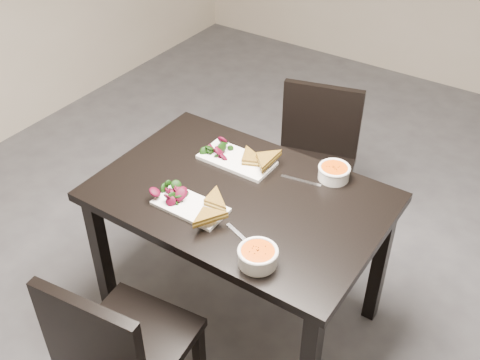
# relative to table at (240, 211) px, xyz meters

# --- Properties ---
(ground) EXTENTS (5.00, 5.00, 0.00)m
(ground) POSITION_rel_table_xyz_m (0.25, 0.42, -0.65)
(ground) COLOR #47474C
(ground) RESTS_ON ground
(table) EXTENTS (1.20, 0.80, 0.75)m
(table) POSITION_rel_table_xyz_m (0.00, 0.00, 0.00)
(table) COLOR black
(table) RESTS_ON ground
(chair_near) EXTENTS (0.47, 0.47, 0.85)m
(chair_near) POSITION_rel_table_xyz_m (-0.05, -0.72, -0.17)
(chair_near) COLOR black
(chair_near) RESTS_ON ground
(chair_far) EXTENTS (0.52, 0.52, 0.85)m
(chair_far) POSITION_rel_table_xyz_m (-0.03, 0.76, -0.17)
(chair_far) COLOR black
(chair_far) RESTS_ON ground
(plate_near) EXTENTS (0.30, 0.15, 0.02)m
(plate_near) POSITION_rel_table_xyz_m (-0.11, -0.19, 0.11)
(plate_near) COLOR white
(plate_near) RESTS_ON table
(sandwich_near) EXTENTS (0.16, 0.13, 0.05)m
(sandwich_near) POSITION_rel_table_xyz_m (-0.05, -0.17, 0.14)
(sandwich_near) COLOR olive
(sandwich_near) RESTS_ON plate_near
(salad_near) EXTENTS (0.09, 0.08, 0.04)m
(salad_near) POSITION_rel_table_xyz_m (-0.21, -0.19, 0.13)
(salad_near) COLOR black
(salad_near) RESTS_ON plate_near
(soup_bowl_near) EXTENTS (0.15, 0.15, 0.07)m
(soup_bowl_near) POSITION_rel_table_xyz_m (0.28, -0.30, 0.14)
(soup_bowl_near) COLOR white
(soup_bowl_near) RESTS_ON table
(cutlery_near) EXTENTS (0.17, 0.08, 0.00)m
(cutlery_near) POSITION_rel_table_xyz_m (0.15, -0.22, 0.10)
(cutlery_near) COLOR silver
(cutlery_near) RESTS_ON table
(plate_far) EXTENTS (0.34, 0.17, 0.02)m
(plate_far) POSITION_rel_table_xyz_m (-0.14, 0.18, 0.11)
(plate_far) COLOR white
(plate_far) RESTS_ON table
(sandwich_far) EXTENTS (0.20, 0.18, 0.05)m
(sandwich_far) POSITION_rel_table_xyz_m (-0.07, 0.17, 0.14)
(sandwich_far) COLOR olive
(sandwich_far) RESTS_ON plate_far
(salad_far) EXTENTS (0.10, 0.09, 0.05)m
(salad_far) POSITION_rel_table_xyz_m (-0.24, 0.18, 0.14)
(salad_far) COLOR black
(salad_far) RESTS_ON plate_far
(soup_bowl_far) EXTENTS (0.14, 0.14, 0.06)m
(soup_bowl_far) POSITION_rel_table_xyz_m (0.28, 0.31, 0.13)
(soup_bowl_far) COLOR white
(soup_bowl_far) RESTS_ON table
(cutlery_far) EXTENTS (0.18, 0.05, 0.00)m
(cutlery_far) POSITION_rel_table_xyz_m (0.17, 0.22, 0.10)
(cutlery_far) COLOR silver
(cutlery_far) RESTS_ON table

